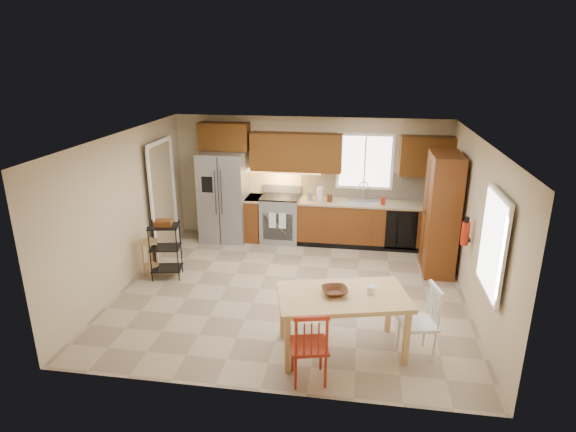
% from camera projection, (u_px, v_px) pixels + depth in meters
% --- Properties ---
extents(floor, '(5.50, 5.50, 0.00)m').
position_uv_depth(floor, '(291.00, 291.00, 7.84)').
color(floor, tan).
rests_on(floor, ground).
extents(ceiling, '(5.50, 5.00, 0.02)m').
position_uv_depth(ceiling, '(292.00, 138.00, 7.04)').
color(ceiling, silver).
rests_on(ceiling, ground).
extents(wall_back, '(5.50, 0.02, 2.50)m').
position_uv_depth(wall_back, '(309.00, 179.00, 9.78)').
color(wall_back, '#CCB793').
rests_on(wall_back, ground).
extents(wall_front, '(5.50, 0.02, 2.50)m').
position_uv_depth(wall_front, '(257.00, 294.00, 5.10)').
color(wall_front, '#CCB793').
rests_on(wall_front, ground).
extents(wall_left, '(0.02, 5.00, 2.50)m').
position_uv_depth(wall_left, '(125.00, 210.00, 7.83)').
color(wall_left, '#CCB793').
rests_on(wall_left, ground).
extents(wall_right, '(0.02, 5.00, 2.50)m').
position_uv_depth(wall_right, '(477.00, 228.00, 7.04)').
color(wall_right, '#CCB793').
rests_on(wall_right, ground).
extents(refrigerator, '(0.92, 0.75, 1.82)m').
position_uv_depth(refrigerator, '(224.00, 196.00, 9.78)').
color(refrigerator, gray).
rests_on(refrigerator, floor).
extents(range_stove, '(0.76, 0.63, 0.92)m').
position_uv_depth(range_stove, '(280.00, 219.00, 9.82)').
color(range_stove, gray).
rests_on(range_stove, floor).
extents(base_cabinet_narrow, '(0.30, 0.60, 0.90)m').
position_uv_depth(base_cabinet_narrow, '(254.00, 218.00, 9.91)').
color(base_cabinet_narrow, '#613112').
rests_on(base_cabinet_narrow, floor).
extents(base_cabinet_run, '(2.92, 0.60, 0.90)m').
position_uv_depth(base_cabinet_run, '(371.00, 224.00, 9.57)').
color(base_cabinet_run, '#613112').
rests_on(base_cabinet_run, floor).
extents(dishwasher, '(0.60, 0.02, 0.78)m').
position_uv_depth(dishwasher, '(401.00, 231.00, 9.22)').
color(dishwasher, black).
rests_on(dishwasher, floor).
extents(backsplash, '(2.92, 0.03, 0.55)m').
position_uv_depth(backsplash, '(373.00, 185.00, 9.60)').
color(backsplash, beige).
rests_on(backsplash, wall_back).
extents(upper_over_fridge, '(1.00, 0.35, 0.55)m').
position_uv_depth(upper_over_fridge, '(224.00, 136.00, 9.59)').
color(upper_over_fridge, '#55300E').
rests_on(upper_over_fridge, wall_back).
extents(upper_left_block, '(1.80, 0.35, 0.75)m').
position_uv_depth(upper_left_block, '(296.00, 152.00, 9.46)').
color(upper_left_block, '#55300E').
rests_on(upper_left_block, wall_back).
extents(upper_right_block, '(1.00, 0.35, 0.75)m').
position_uv_depth(upper_right_block, '(427.00, 156.00, 9.10)').
color(upper_right_block, '#55300E').
rests_on(upper_right_block, wall_back).
extents(window_back, '(1.12, 0.04, 1.12)m').
position_uv_depth(window_back, '(365.00, 161.00, 9.47)').
color(window_back, white).
rests_on(window_back, wall_back).
extents(sink, '(0.62, 0.46, 0.16)m').
position_uv_depth(sink, '(363.00, 204.00, 9.46)').
color(sink, gray).
rests_on(sink, base_cabinet_run).
extents(undercab_glow, '(1.60, 0.30, 0.01)m').
position_uv_depth(undercab_glow, '(281.00, 172.00, 9.61)').
color(undercab_glow, '#FFBF66').
rests_on(undercab_glow, wall_back).
extents(soap_bottle, '(0.09, 0.09, 0.19)m').
position_uv_depth(soap_bottle, '(383.00, 200.00, 9.27)').
color(soap_bottle, '#A91D0B').
rests_on(soap_bottle, base_cabinet_run).
extents(paper_towel, '(0.12, 0.12, 0.28)m').
position_uv_depth(paper_towel, '(320.00, 194.00, 9.48)').
color(paper_towel, silver).
rests_on(paper_towel, base_cabinet_run).
extents(canister_steel, '(0.11, 0.11, 0.18)m').
position_uv_depth(canister_steel, '(310.00, 196.00, 9.53)').
color(canister_steel, gray).
rests_on(canister_steel, base_cabinet_run).
extents(canister_wood, '(0.10, 0.10, 0.14)m').
position_uv_depth(canister_wood, '(330.00, 198.00, 9.45)').
color(canister_wood, '#532A16').
rests_on(canister_wood, base_cabinet_run).
extents(pantry, '(0.50, 0.95, 2.10)m').
position_uv_depth(pantry, '(441.00, 214.00, 8.27)').
color(pantry, '#613112').
rests_on(pantry, floor).
extents(fire_extinguisher, '(0.12, 0.12, 0.36)m').
position_uv_depth(fire_extinguisher, '(465.00, 233.00, 7.25)').
color(fire_extinguisher, '#A91D0B').
rests_on(fire_extinguisher, wall_right).
extents(window_right, '(0.04, 1.02, 1.32)m').
position_uv_depth(window_right, '(493.00, 244.00, 5.91)').
color(window_right, white).
rests_on(window_right, wall_right).
extents(doorway, '(0.04, 0.95, 2.10)m').
position_uv_depth(doorway, '(162.00, 199.00, 9.10)').
color(doorway, '#8C7A59').
rests_on(doorway, wall_left).
extents(dining_table, '(1.79, 1.28, 0.79)m').
position_uv_depth(dining_table, '(342.00, 323.00, 6.16)').
color(dining_table, tan).
rests_on(dining_table, floor).
extents(chair_red, '(0.54, 0.54, 0.95)m').
position_uv_depth(chair_red, '(309.00, 344.00, 5.57)').
color(chair_red, '#A02B18').
rests_on(chair_red, floor).
extents(chair_white, '(0.54, 0.54, 0.95)m').
position_uv_depth(chair_white, '(418.00, 322.00, 6.04)').
color(chair_white, silver).
rests_on(chair_white, floor).
extents(table_bowl, '(0.40, 0.40, 0.08)m').
position_uv_depth(table_bowl, '(335.00, 295.00, 6.04)').
color(table_bowl, '#532A16').
rests_on(table_bowl, dining_table).
extents(table_jar, '(0.15, 0.15, 0.14)m').
position_uv_depth(table_jar, '(371.00, 291.00, 6.06)').
color(table_jar, silver).
rests_on(table_jar, dining_table).
extents(bar_stool, '(0.36, 0.36, 0.65)m').
position_uv_depth(bar_stool, '(150.00, 258.00, 8.30)').
color(bar_stool, tan).
rests_on(bar_stool, floor).
extents(utility_cart, '(0.56, 0.47, 0.98)m').
position_uv_depth(utility_cart, '(166.00, 250.00, 8.18)').
color(utility_cart, black).
rests_on(utility_cart, floor).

